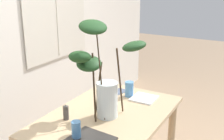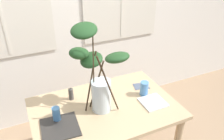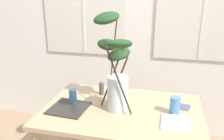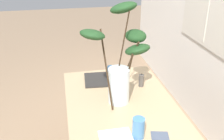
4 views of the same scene
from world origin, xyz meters
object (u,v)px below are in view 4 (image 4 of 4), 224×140
Objects in this scene: dining_table at (121,117)px; vase_with_branches at (122,60)px; plate_square_right at (117,140)px; drinking_glass_blue_right at (138,128)px; plate_square_left at (101,79)px; pillar_candle at (141,81)px; drinking_glass_blue_left at (110,73)px.

vase_with_branches is at bearing 167.61° from dining_table.
plate_square_right is (0.46, -0.14, -0.32)m from vase_with_branches.
plate_square_right is (0.01, -0.14, -0.06)m from drinking_glass_blue_right.
pillar_candle reaches higher than plate_square_left.
plate_square_right is (0.40, -0.12, 0.13)m from dining_table.
plate_square_left is at bearing -119.23° from pillar_candle.
drinking_glass_blue_right reaches higher than drinking_glass_blue_left.
drinking_glass_blue_right reaches higher than plate_square_left.
pillar_candle is (0.18, 0.23, -0.01)m from drinking_glass_blue_left.
pillar_candle is (-0.63, 0.35, 0.05)m from plate_square_right.
dining_table is 4.40× the size of plate_square_left.
dining_table is at bearing 12.89° from plate_square_left.
drinking_glass_blue_left is 0.61× the size of plate_square_right.
drinking_glass_blue_right is 0.15m from plate_square_right.
plate_square_right is at bearing -2.22° from plate_square_left.
plate_square_right is at bearing -28.94° from pillar_candle.
plate_square_left is at bearing 177.78° from plate_square_right.
drinking_glass_blue_left is 0.10m from plate_square_left.
drinking_glass_blue_left reaches higher than dining_table.
drinking_glass_blue_right is at bearing 94.24° from plate_square_right.
dining_table is 10.29× the size of pillar_candle.
drinking_glass_blue_right is at bearing -18.73° from pillar_candle.
pillar_candle reaches higher than plate_square_right.
dining_table is at bearing 0.63° from drinking_glass_blue_left.
drinking_glass_blue_right reaches higher than dining_table.
vase_with_branches reaches higher than plate_square_left.
dining_table is 9.92× the size of drinking_glass_blue_left.
vase_with_branches is 0.43m from drinking_glass_blue_left.
dining_table is 1.62× the size of vase_with_branches.
vase_with_branches reaches higher than drinking_glass_blue_left.
drinking_glass_blue_left is 0.82m from plate_square_right.
vase_with_branches reaches higher than dining_table.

